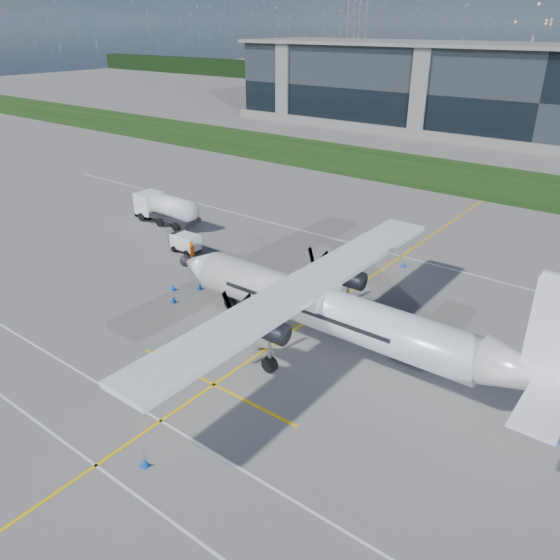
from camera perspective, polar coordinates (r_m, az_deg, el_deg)
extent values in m
plane|color=slate|center=(70.30, 18.32, 8.49)|extent=(400.00, 400.00, 0.00)
cube|color=#15370F|center=(77.66, 20.43, 9.72)|extent=(400.00, 18.00, 0.04)
cube|color=black|center=(106.98, 26.82, 16.70)|extent=(120.00, 20.00, 15.00)
cube|color=yellow|center=(43.27, 7.89, -0.79)|extent=(0.20, 70.00, 0.01)
cube|color=white|center=(30.53, -22.04, -15.12)|extent=(90.00, 0.15, 0.01)
imported|color=#F25907|center=(48.19, -9.17, 3.16)|extent=(0.68, 0.86, 1.91)
cone|color=#0A45B9|center=(43.00, -8.40, -0.63)|extent=(0.36, 0.36, 0.50)
cone|color=#0A45B9|center=(41.29, -11.04, -2.00)|extent=(0.36, 0.36, 0.50)
cone|color=#0A45B9|center=(43.19, -11.10, -0.73)|extent=(0.36, 0.36, 0.50)
cone|color=#0A45B9|center=(47.59, 12.82, 1.62)|extent=(0.36, 0.36, 0.50)
cone|color=#0A45B9|center=(27.67, -13.97, -17.97)|extent=(0.36, 0.36, 0.50)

